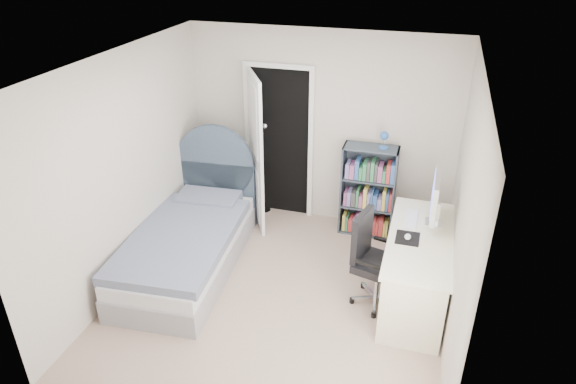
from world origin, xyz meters
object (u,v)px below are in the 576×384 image
(floor_lamp, at_px, (264,177))
(bookcase, at_px, (369,194))
(bed, at_px, (190,241))
(nightstand, at_px, (235,184))
(desk, at_px, (417,265))
(office_chair, at_px, (372,255))

(floor_lamp, bearing_deg, bookcase, -5.44)
(bookcase, bearing_deg, bed, -145.51)
(nightstand, relative_size, floor_lamp, 0.48)
(nightstand, height_order, floor_lamp, floor_lamp)
(nightstand, distance_m, floor_lamp, 0.41)
(nightstand, xyz_separation_m, desk, (2.50, -1.23, 0.01))
(bed, bearing_deg, bookcase, 34.49)
(floor_lamp, height_order, bookcase, bookcase)
(bed, distance_m, floor_lamp, 1.50)
(desk, height_order, office_chair, desk)
(desk, bearing_deg, floor_lamp, 147.94)
(bed, distance_m, nightstand, 1.32)
(bed, relative_size, desk, 1.44)
(bookcase, height_order, office_chair, bookcase)
(floor_lamp, bearing_deg, desk, -32.06)
(floor_lamp, relative_size, desk, 0.82)
(nightstand, bearing_deg, bookcase, -1.09)
(nightstand, xyz_separation_m, bookcase, (1.82, -0.03, 0.15))
(floor_lamp, xyz_separation_m, bookcase, (1.44, -0.14, 0.03))
(floor_lamp, distance_m, desk, 2.51)
(bed, height_order, office_chair, bed)
(bookcase, xyz_separation_m, desk, (0.69, -1.19, -0.14))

